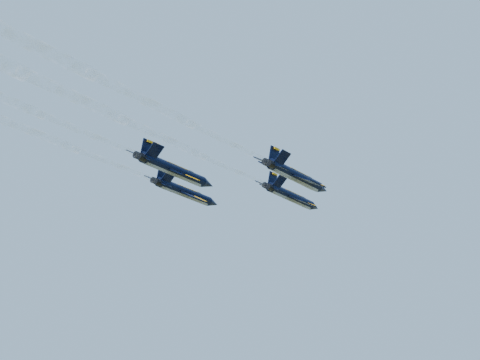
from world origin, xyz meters
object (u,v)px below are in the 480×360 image
(jet_left, at_px, (186,192))
(jet_lead, at_px, (292,197))
(jet_right, at_px, (297,176))
(jet_slot, at_px, (175,170))

(jet_left, bearing_deg, jet_lead, 55.06)
(jet_left, relative_size, jet_right, 1.00)
(jet_left, xyz_separation_m, jet_slot, (6.29, -16.72, 0.00))
(jet_slot, bearing_deg, jet_lead, 92.47)
(jet_right, height_order, jet_slot, same)
(jet_slot, bearing_deg, jet_right, 54.83)
(jet_left, relative_size, jet_slot, 1.00)
(jet_lead, relative_size, jet_right, 1.00)
(jet_lead, xyz_separation_m, jet_left, (-14.79, -10.43, 0.00))
(jet_left, height_order, jet_right, same)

